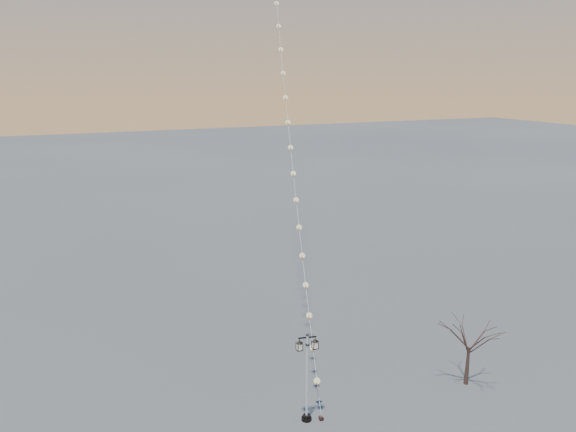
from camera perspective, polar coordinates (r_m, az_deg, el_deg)
street_lamp at (r=27.56m, az=1.95°, el=-15.78°), size 1.15×0.55×4.57m
bare_tree at (r=31.84m, az=18.10°, el=-11.72°), size 2.39×2.39×3.97m
kite_train at (r=39.71m, az=-0.75°, el=19.98°), size 9.36×31.02×40.71m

